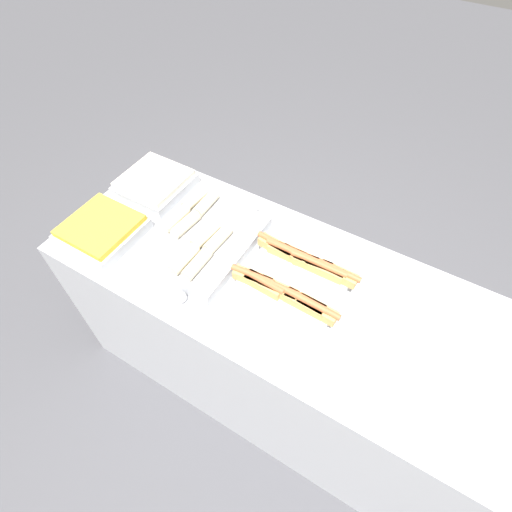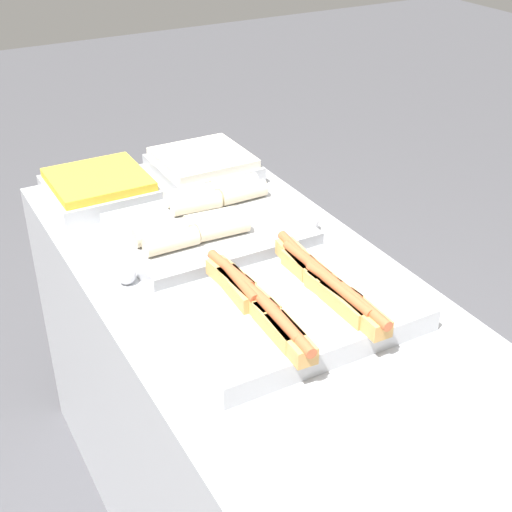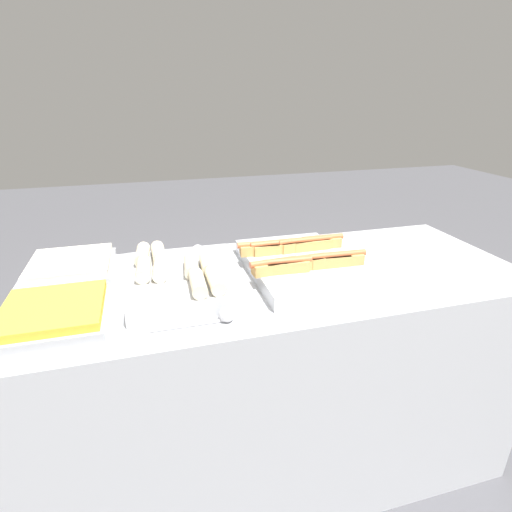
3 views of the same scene
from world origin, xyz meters
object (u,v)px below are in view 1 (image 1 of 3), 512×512
(serving_spoon_near, at_px, (176,295))
(tray_hotdogs, at_px, (295,281))
(tray_side_back, at_px, (155,183))
(serving_spoon_far, at_px, (249,207))
(tray_side_front, at_px, (102,230))
(tray_wraps, at_px, (201,238))

(serving_spoon_near, bearing_deg, tray_hotdogs, 37.37)
(tray_hotdogs, bearing_deg, serving_spoon_near, -142.63)
(tray_side_back, relative_size, serving_spoon_near, 1.15)
(tray_hotdogs, relative_size, serving_spoon_far, 2.26)
(tray_side_back, bearing_deg, tray_side_front, -90.00)
(tray_hotdogs, xyz_separation_m, serving_spoon_near, (-0.34, -0.26, -0.02))
(tray_hotdogs, xyz_separation_m, tray_wraps, (-0.41, -0.00, -0.00))
(tray_wraps, distance_m, tray_side_back, 0.39)
(tray_hotdogs, xyz_separation_m, serving_spoon_far, (-0.34, 0.25, -0.02))
(tray_hotdogs, distance_m, tray_side_front, 0.78)
(tray_side_front, distance_m, serving_spoon_near, 0.44)
(tray_side_front, height_order, tray_side_back, same)
(tray_hotdogs, relative_size, tray_side_back, 1.80)
(serving_spoon_near, distance_m, serving_spoon_far, 0.51)
(tray_hotdogs, height_order, tray_wraps, tray_hotdogs)
(tray_wraps, height_order, serving_spoon_far, tray_wraps)
(tray_hotdogs, xyz_separation_m, tray_side_back, (-0.77, 0.15, -0.00))
(tray_hotdogs, height_order, tray_side_front, tray_hotdogs)
(tray_hotdogs, height_order, tray_side_back, tray_hotdogs)
(tray_hotdogs, distance_m, tray_side_back, 0.78)
(tray_side_back, height_order, serving_spoon_near, tray_side_back)
(tray_side_front, relative_size, serving_spoon_far, 1.26)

